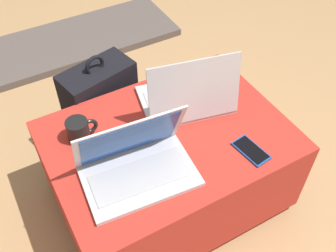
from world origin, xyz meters
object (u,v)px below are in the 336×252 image
Objects in this scene: laptop_far at (188,97)px; coffee_mug at (79,130)px; laptop_near at (136,163)px; cell_phone at (251,151)px; backpack at (101,109)px.

coffee_mug is at bearing 5.97° from laptop_far.
cell_phone is at bearing -11.30° from laptop_near.
backpack is at bearing 108.95° from cell_phone.
laptop_far is 0.74× the size of backpack.
laptop_near is 0.74× the size of backpack.
laptop_far is at bearing 96.76° from cell_phone.
coffee_mug is at bearing 120.22° from laptop_near.
laptop_far is at bearing 36.38° from laptop_near.
backpack is 0.42m from coffee_mug.
backpack is at bearing 88.04° from laptop_near.
backpack is (-0.25, 0.35, -0.24)m from laptop_far.
laptop_near is at bearing 156.09° from cell_phone.
coffee_mug is (-0.51, 0.36, 0.04)m from cell_phone.
cell_phone is (0.08, -0.31, -0.05)m from laptop_far.
backpack is (-0.33, 0.66, -0.19)m from cell_phone.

